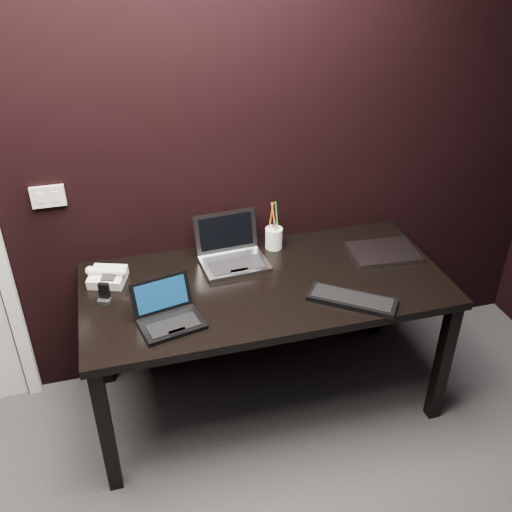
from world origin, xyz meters
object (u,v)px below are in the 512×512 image
object	(u,v)px
closed_laptop	(383,252)
desk	(265,296)
netbook	(169,315)
mobile_phone	(104,295)
ext_keyboard	(352,299)
pen_cup	(274,237)
silver_laptop	(232,255)
desk_phone	(107,276)

from	to	relation	value
closed_laptop	desk	bearing A→B (deg)	-172.59
netbook	mobile_phone	xyz separation A→B (m)	(-0.26, 0.22, 0.00)
ext_keyboard	closed_laptop	bearing A→B (deg)	46.75
netbook	closed_laptop	world-z (taller)	netbook
netbook	pen_cup	size ratio (longest dim) A/B	1.16
ext_keyboard	desk	bearing A→B (deg)	142.64
desk	ext_keyboard	size ratio (longest dim) A/B	4.33
closed_laptop	mobile_phone	size ratio (longest dim) A/B	3.69
netbook	closed_laptop	size ratio (longest dim) A/B	0.86
desk	silver_laptop	bearing A→B (deg)	117.17
netbook	desk_phone	bearing A→B (deg)	122.46
netbook	mobile_phone	distance (m)	0.34
ext_keyboard	desk_phone	distance (m)	1.13
mobile_phone	pen_cup	xyz separation A→B (m)	(0.86, 0.26, 0.02)
netbook	ext_keyboard	xyz separation A→B (m)	(0.81, -0.07, -0.02)
ext_keyboard	desk_phone	world-z (taller)	desk_phone
desk_phone	ext_keyboard	bearing A→B (deg)	-22.96
netbook	closed_laptop	distance (m)	1.15
desk_phone	silver_laptop	bearing A→B (deg)	2.22
desk_phone	mobile_phone	world-z (taller)	mobile_phone
pen_cup	closed_laptop	bearing A→B (deg)	-22.38
desk	mobile_phone	world-z (taller)	mobile_phone
desk	silver_laptop	distance (m)	0.27
desk	netbook	world-z (taller)	netbook
desk	closed_laptop	xyz separation A→B (m)	(0.64, 0.08, 0.09)
netbook	desk	bearing A→B (deg)	20.74
silver_laptop	desk_phone	distance (m)	0.60
ext_keyboard	netbook	bearing A→B (deg)	174.96
closed_laptop	mobile_phone	xyz separation A→B (m)	(-1.38, -0.04, 0.02)
desk	ext_keyboard	distance (m)	0.42
silver_laptop	closed_laptop	distance (m)	0.77
pen_cup	ext_keyboard	bearing A→B (deg)	-69.94
mobile_phone	pen_cup	distance (m)	0.90
netbook	silver_laptop	bearing A→B (deg)	46.96
closed_laptop	pen_cup	xyz separation A→B (m)	(-0.52, 0.21, 0.05)
ext_keyboard	mobile_phone	bearing A→B (deg)	164.67
mobile_phone	pen_cup	size ratio (longest dim) A/B	0.37
silver_laptop	desk_phone	bearing A→B (deg)	-177.78
silver_laptop	pen_cup	bearing A→B (deg)	19.21
desk	closed_laptop	size ratio (longest dim) A/B	4.88
ext_keyboard	mobile_phone	xyz separation A→B (m)	(-1.06, 0.29, 0.02)
desk	ext_keyboard	bearing A→B (deg)	-37.36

